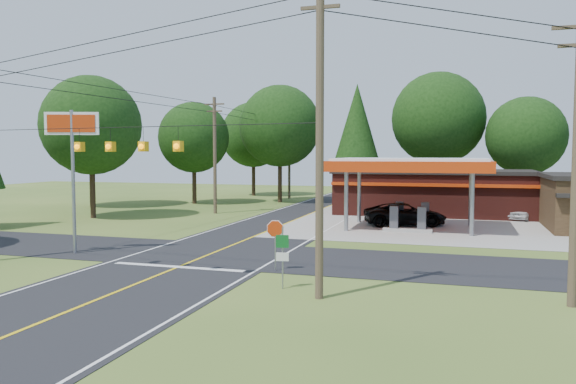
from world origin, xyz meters
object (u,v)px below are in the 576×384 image
(big_stop_sign, at_px, (72,146))
(octagonal_stop_sign, at_px, (275,233))
(sedan_car, at_px, (523,211))
(suv_car, at_px, (405,214))
(gas_canopy, at_px, (411,167))

(big_stop_sign, relative_size, octagonal_stop_sign, 3.23)
(sedan_car, relative_size, octagonal_stop_sign, 1.67)
(suv_car, xyz_separation_m, octagonal_stop_sign, (-4.00, -17.51, 0.90))
(sedan_car, bearing_deg, big_stop_sign, -116.89)
(gas_canopy, relative_size, suv_car, 1.82)
(gas_canopy, height_order, sedan_car, gas_canopy)
(gas_canopy, height_order, big_stop_sign, big_stop_sign)
(sedan_car, xyz_separation_m, big_stop_sign, (-23.83, -23.01, 4.93))
(sedan_car, bearing_deg, octagonal_stop_sign, -98.38)
(big_stop_sign, bearing_deg, gas_canopy, 43.47)
(suv_car, bearing_deg, sedan_car, -70.46)
(gas_canopy, bearing_deg, big_stop_sign, -136.53)
(gas_canopy, xyz_separation_m, octagonal_stop_sign, (-4.50, -16.01, -2.56))
(gas_canopy, relative_size, sedan_car, 2.76)
(big_stop_sign, bearing_deg, suv_car, 47.11)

